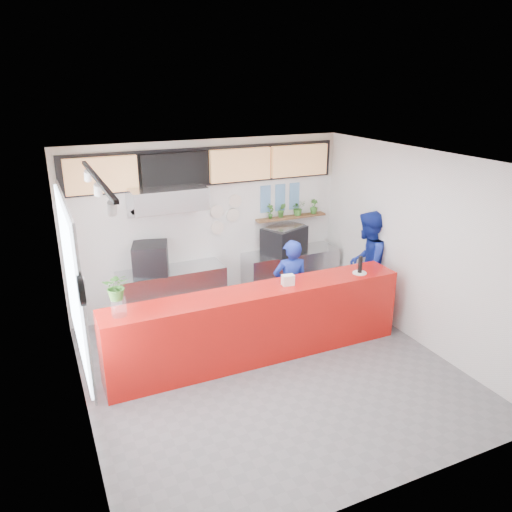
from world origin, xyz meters
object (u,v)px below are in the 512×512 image
object	(u,v)px
staff_right	(366,263)
pepper_mill	(360,264)
service_counter	(258,324)
staff_center	(290,287)
panini_oven	(151,258)
espresso_machine	(284,240)

from	to	relation	value
staff_right	pepper_mill	bearing A→B (deg)	12.88
service_counter	staff_center	size ratio (longest dim) A/B	2.85
service_counter	panini_oven	xyz separation A→B (m)	(-1.13, 1.80, 0.60)
espresso_machine	staff_right	world-z (taller)	staff_right
espresso_machine	service_counter	bearing A→B (deg)	-149.67
panini_oven	staff_right	distance (m)	3.69
staff_center	staff_right	xyz separation A→B (m)	(1.54, 0.09, 0.13)
espresso_machine	staff_right	bearing A→B (deg)	-72.08
espresso_machine	staff_right	size ratio (longest dim) A/B	0.41
service_counter	staff_right	bearing A→B (deg)	14.92
service_counter	staff_right	world-z (taller)	staff_right
service_counter	espresso_machine	xyz separation A→B (m)	(1.35, 1.80, 0.59)
service_counter	panini_oven	bearing A→B (deg)	122.14
staff_right	pepper_mill	xyz separation A→B (m)	(-0.66, -0.71, 0.32)
espresso_machine	staff_center	bearing A→B (deg)	-135.77
panini_oven	espresso_machine	bearing A→B (deg)	16.28
pepper_mill	staff_center	bearing A→B (deg)	145.02
panini_oven	pepper_mill	distance (m)	3.40
panini_oven	espresso_machine	xyz separation A→B (m)	(2.49, 0.00, -0.01)
staff_right	pepper_mill	distance (m)	1.02
panini_oven	pepper_mill	xyz separation A→B (m)	(2.83, -1.88, 0.10)
service_counter	staff_right	xyz separation A→B (m)	(2.36, 0.63, 0.37)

